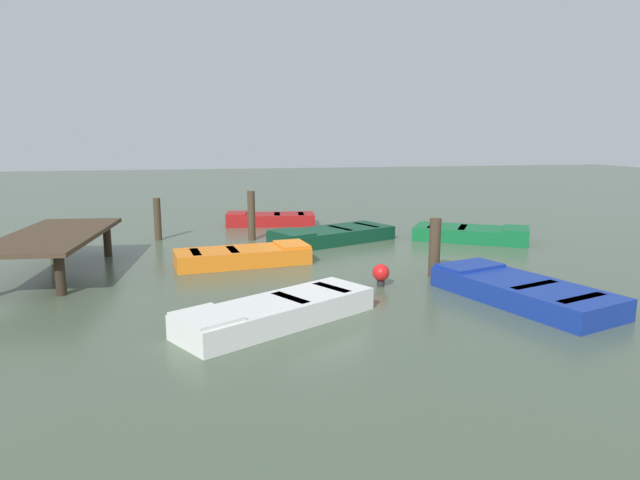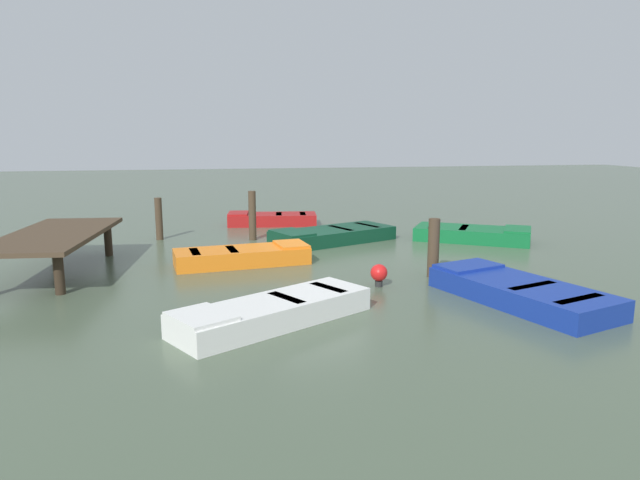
# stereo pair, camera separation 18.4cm
# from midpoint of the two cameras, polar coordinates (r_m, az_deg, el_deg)

# --- Properties ---
(ground_plane) EXTENTS (80.00, 80.00, 0.00)m
(ground_plane) POSITION_cam_midpoint_polar(r_m,az_deg,el_deg) (15.21, -0.35, -1.30)
(ground_plane) COLOR #475642
(dock_segment) EXTENTS (4.79, 2.37, 0.95)m
(dock_segment) POSITION_cam_midpoint_polar(r_m,az_deg,el_deg) (14.14, -25.82, 0.18)
(dock_segment) COLOR #423323
(dock_segment) RESTS_ON ground_plane
(rowboat_red) EXTENTS (1.56, 3.22, 0.46)m
(rowboat_red) POSITION_cam_midpoint_polar(r_m,az_deg,el_deg) (19.97, -5.40, 2.15)
(rowboat_red) COLOR maroon
(rowboat_red) RESTS_ON ground_plane
(rowboat_green) EXTENTS (2.99, 3.59, 0.46)m
(rowboat_green) POSITION_cam_midpoint_polar(r_m,az_deg,el_deg) (17.52, 14.95, 0.65)
(rowboat_green) COLOR #0F602D
(rowboat_green) RESTS_ON ground_plane
(rowboat_blue) EXTENTS (3.86, 2.49, 0.46)m
(rowboat_blue) POSITION_cam_midpoint_polar(r_m,az_deg,el_deg) (11.40, 19.41, -4.87)
(rowboat_blue) COLOR navy
(rowboat_blue) RESTS_ON ground_plane
(rowboat_orange) EXTENTS (1.57, 3.37, 0.46)m
(rowboat_orange) POSITION_cam_midpoint_polar(r_m,az_deg,el_deg) (13.92, -8.18, -1.61)
(rowboat_orange) COLOR orange
(rowboat_orange) RESTS_ON ground_plane
(rowboat_white) EXTENTS (2.75, 3.64, 0.46)m
(rowboat_white) POSITION_cam_midpoint_polar(r_m,az_deg,el_deg) (9.54, -4.99, -7.27)
(rowboat_white) COLOR silver
(rowboat_white) RESTS_ON ground_plane
(rowboat_dark_green) EXTENTS (2.83, 4.00, 0.46)m
(rowboat_dark_green) POSITION_cam_midpoint_polar(r_m,az_deg,el_deg) (16.68, 0.87, 0.52)
(rowboat_dark_green) COLOR #0C3823
(rowboat_dark_green) RESTS_ON ground_plane
(mooring_piling_far_right) EXTENTS (0.22, 0.22, 1.28)m
(mooring_piling_far_right) POSITION_cam_midpoint_polar(r_m,az_deg,el_deg) (17.69, -16.55, 2.06)
(mooring_piling_far_right) COLOR #423323
(mooring_piling_far_right) RESTS_ON ground_plane
(mooring_piling_mid_right) EXTENTS (0.23, 0.23, 1.50)m
(mooring_piling_mid_right) POSITION_cam_midpoint_polar(r_m,az_deg,el_deg) (17.07, -7.32, 2.48)
(mooring_piling_mid_right) COLOR #423323
(mooring_piling_mid_right) RESTS_ON ground_plane
(mooring_piling_near_left) EXTENTS (0.25, 0.25, 1.33)m
(mooring_piling_near_left) POSITION_cam_midpoint_polar(r_m,az_deg,el_deg) (12.78, 11.22, -0.76)
(mooring_piling_near_left) COLOR #423323
(mooring_piling_near_left) RESTS_ON ground_plane
(marker_buoy) EXTENTS (0.36, 0.36, 0.48)m
(marker_buoy) POSITION_cam_midpoint_polar(r_m,az_deg,el_deg) (11.84, 5.80, -3.39)
(marker_buoy) COLOR #262626
(marker_buoy) RESTS_ON ground_plane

